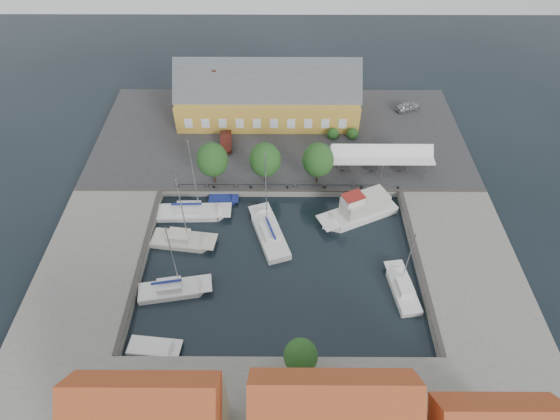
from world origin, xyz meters
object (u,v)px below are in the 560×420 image
trawler (360,210)px  west_boat_a (193,213)px  center_sailboat (269,234)px  west_boat_d (173,290)px  launch_sw (154,348)px  car_silver (408,106)px  west_boat_b (182,241)px  warehouse (264,96)px  tent_canopy (382,155)px  launch_nw (223,201)px  car_red (226,141)px  east_boat_c (402,290)px

trawler → west_boat_a: bearing=179.6°
center_sailboat → west_boat_d: center_sailboat is taller
west_boat_d → launch_sw: west_boat_d is taller
center_sailboat → launch_sw: center_sailboat is taller
car_silver → west_boat_b: size_ratio=0.37×
trawler → west_boat_a: 21.92m
center_sailboat → trawler: size_ratio=1.19×
west_boat_a → trawler: bearing=-0.4°
car_silver → trawler: bearing=132.2°
warehouse → trawler: warehouse is taller
tent_canopy → center_sailboat: size_ratio=1.07×
trawler → launch_sw: (-23.29, -19.08, -0.93)m
warehouse → trawler: size_ratio=2.60×
west_boat_b → launch_nw: west_boat_b is taller
car_red → west_boat_a: size_ratio=0.37×
car_red → warehouse: bearing=50.6°
west_boat_d → tent_canopy: bearing=37.7°
car_silver → launch_sw: size_ratio=0.72×
center_sailboat → launch_nw: bearing=135.3°
car_silver → launch_nw: size_ratio=0.99×
trawler → car_silver: bearing=66.1°
car_silver → center_sailboat: bearing=116.8°
warehouse → east_boat_c: size_ratio=2.99×
trawler → launch_sw: 30.12m
east_boat_c → launch_sw: east_boat_c is taller
center_sailboat → launch_sw: 19.30m
west_boat_a → west_boat_d: 12.20m
west_boat_a → car_silver: bearing=35.7°
warehouse → launch_sw: 42.49m
car_red → center_sailboat: 18.71m
car_silver → car_red: bearing=84.5°
car_silver → launch_nw: bearing=102.0°
tent_canopy → west_boat_d: 33.03m
car_red → east_boat_c: east_boat_c is taller
center_sailboat → trawler: (11.74, 3.61, 0.65)m
center_sailboat → west_boat_a: bearing=159.6°
car_silver → warehouse: bearing=69.7°
car_red → launch_sw: (-4.74, -32.83, -1.69)m
car_silver → west_boat_a: (-32.30, -23.23, -1.43)m
tent_canopy → west_boat_a: west_boat_a is taller
east_boat_c → west_boat_a: size_ratio=0.75×
tent_canopy → car_red: 22.92m
warehouse → car_silver: (23.41, 1.47, -2.73)m
tent_canopy → west_boat_a: 26.90m
warehouse → west_boat_b: (-9.49, -26.62, -4.17)m
car_silver → launch_sw: car_silver is taller
launch_nw → west_boat_b: bearing=-120.4°
warehouse → launch_nw: 20.33m
warehouse → launch_sw: (-10.27, -41.00, -4.34)m
west_boat_a → launch_sw: (-1.38, -19.25, -0.18)m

